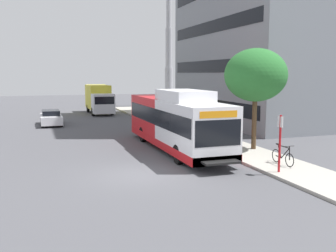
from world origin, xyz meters
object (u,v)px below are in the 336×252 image
parked_car_far_lane (51,118)px  bus_stop_sign_pole (280,139)px  transit_bus (176,122)px  box_truck_background (99,98)px  bicycle_parked (283,156)px  street_tree_near_stop (256,75)px

parked_car_far_lane → bus_stop_sign_pole: bearing=-66.9°
bus_stop_sign_pole → parked_car_far_lane: size_ratio=0.58×
transit_bus → box_truck_background: (-0.99, 22.70, 0.04)m
bus_stop_sign_pole → parked_car_far_lane: bus_stop_sign_pole is taller
bicycle_parked → box_truck_background: size_ratio=0.25×
transit_bus → street_tree_near_stop: 5.42m
transit_bus → bus_stop_sign_pole: size_ratio=4.71×
bicycle_parked → street_tree_near_stop: street_tree_near_stop is taller
transit_bus → street_tree_near_stop: street_tree_near_stop is taller
bus_stop_sign_pole → box_truck_background: size_ratio=0.37×
parked_car_far_lane → transit_bus: bearing=-64.9°
bus_stop_sign_pole → street_tree_near_stop: 6.13m
transit_bus → bicycle_parked: (3.46, -5.86, -1.14)m
transit_bus → bus_stop_sign_pole: (2.41, -7.05, -0.05)m
transit_bus → bicycle_parked: transit_bus is taller
bus_stop_sign_pole → street_tree_near_stop: size_ratio=0.44×
bus_stop_sign_pole → box_truck_background: box_truck_background is taller
box_truck_background → street_tree_near_stop: bearing=-78.0°
transit_bus → bicycle_parked: size_ratio=6.96×
transit_bus → bicycle_parked: bearing=-59.5°
bus_stop_sign_pole → transit_bus: bearing=108.9°
street_tree_near_stop → box_truck_background: bearing=102.0°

